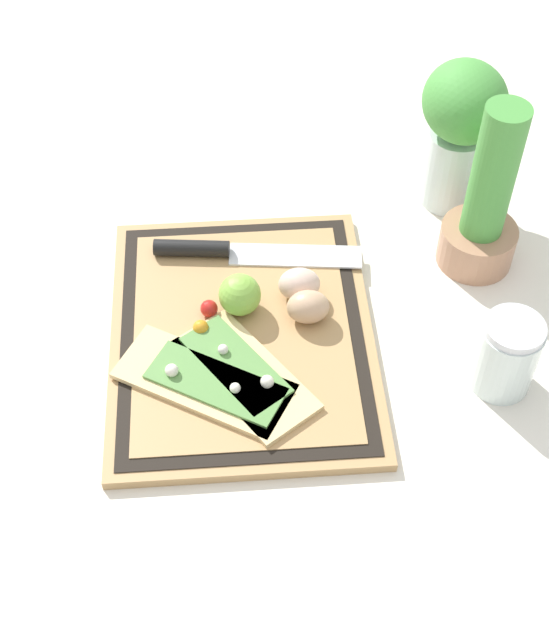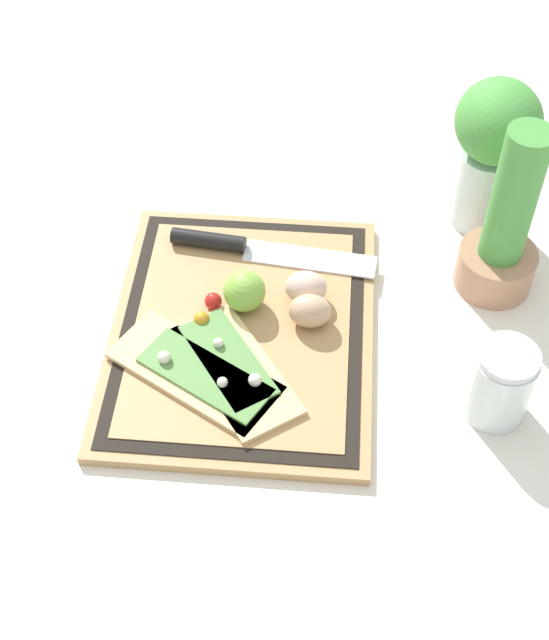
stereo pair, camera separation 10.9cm
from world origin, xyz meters
TOP-DOWN VIEW (x-y plane):
  - ground_plane at (0.00, 0.00)m, footprint 6.00×6.00m
  - cutting_board at (0.00, 0.00)m, footprint 0.40×0.33m
  - pizza_slice_near at (0.08, -0.05)m, footprint 0.18×0.22m
  - pizza_slice_far at (0.07, -0.00)m, footprint 0.20×0.18m
  - knife at (-0.13, -0.02)m, footprint 0.06×0.28m
  - egg_brown at (-0.01, 0.08)m, footprint 0.04×0.05m
  - egg_pink at (-0.05, 0.08)m, footprint 0.04×0.05m
  - lime at (-0.04, 0.00)m, footprint 0.05×0.05m
  - cherry_tomato_red at (-0.03, -0.04)m, footprint 0.02×0.02m
  - cherry_tomato_yellow at (-0.00, -0.05)m, footprint 0.02×0.02m
  - herb_pot at (-0.12, 0.32)m, footprint 0.10×0.10m
  - sauce_jar at (0.09, 0.30)m, footprint 0.07×0.07m
  - herb_glass at (-0.24, 0.31)m, footprint 0.13×0.11m

SIDE VIEW (x-z plane):
  - ground_plane at x=0.00m, z-range 0.00..0.00m
  - cutting_board at x=0.00m, z-range 0.00..0.02m
  - pizza_slice_near at x=0.08m, z-range 0.01..0.03m
  - pizza_slice_far at x=0.07m, z-range 0.01..0.03m
  - knife at x=-0.13m, z-range 0.01..0.04m
  - cherry_tomato_yellow at x=0.00m, z-range 0.02..0.04m
  - cherry_tomato_red at x=-0.03m, z-range 0.02..0.04m
  - egg_brown at x=-0.01m, z-range 0.02..0.06m
  - egg_pink at x=-0.05m, z-range 0.02..0.06m
  - lime at x=-0.04m, z-range 0.02..0.07m
  - sauce_jar at x=0.09m, z-range -0.01..0.10m
  - herb_pot at x=-0.12m, z-range -0.04..0.21m
  - herb_glass at x=-0.24m, z-range 0.02..0.24m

